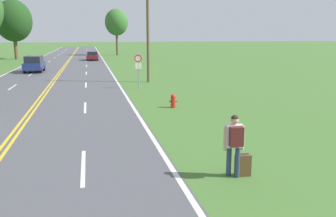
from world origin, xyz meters
TOP-DOWN VIEW (x-y plane):
  - hitchhiker_person at (6.72, 5.88)m, footprint 0.59×0.43m
  - suitcase at (6.99, 5.87)m, footprint 0.45×0.19m
  - fire_hydrant at (7.31, 15.51)m, footprint 0.43×0.27m
  - traffic_sign at (6.46, 22.85)m, footprint 0.60×0.10m
  - utility_pole_midground at (7.75, 26.24)m, footprint 1.80×0.24m
  - tree_left_verge at (-8.31, 58.69)m, footprint 5.66×5.66m
  - tree_mid_treeline at (8.45, 67.17)m, footprint 4.35×4.35m
  - car_dark_blue_van_approaching at (-2.62, 36.85)m, footprint 1.83×3.96m
  - car_maroon_sedan_mid_near at (3.58, 53.97)m, footprint 1.87×4.05m

SIDE VIEW (x-z plane):
  - suitcase at x=6.99m, z-range -0.02..0.63m
  - fire_hydrant at x=7.31m, z-range 0.01..0.74m
  - car_maroon_sedan_mid_near at x=3.58m, z-range 0.02..1.37m
  - car_dark_blue_van_approaching at x=-2.62m, z-range 0.05..1.75m
  - hitchhiker_person at x=6.72m, z-range 0.19..1.93m
  - traffic_sign at x=6.46m, z-range 0.63..3.13m
  - utility_pole_midground at x=7.75m, z-range 0.15..8.17m
  - tree_left_verge at x=-8.31m, z-range 1.37..10.66m
  - tree_mid_treeline at x=8.45m, z-range 1.82..10.54m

